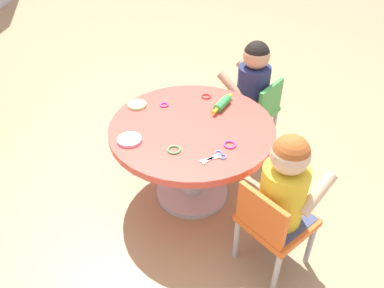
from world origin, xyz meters
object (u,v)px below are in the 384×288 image
(child_chair_left, at_px, (273,223))
(seated_child_left, at_px, (285,184))
(craft_table, at_px, (192,143))
(rolling_pin, at_px, (222,104))
(craft_scissors, at_px, (216,157))
(seated_child_right, at_px, (253,79))
(child_chair_right, at_px, (255,111))

(child_chair_left, relative_size, seated_child_left, 1.05)
(craft_table, relative_size, rolling_pin, 4.19)
(seated_child_left, relative_size, rolling_pin, 2.35)
(seated_child_left, bearing_deg, child_chair_left, 134.70)
(craft_scissors, bearing_deg, seated_child_right, -14.96)
(child_chair_left, bearing_deg, craft_scissors, 52.93)
(seated_child_left, xyz_separation_m, seated_child_right, (0.98, 0.10, 0.00))
(seated_child_left, height_order, seated_child_right, same)
(child_chair_right, xyz_separation_m, seated_child_right, (0.02, 0.03, 0.23))
(rolling_pin, bearing_deg, child_chair_left, -158.88)
(child_chair_left, height_order, craft_scissors, child_chair_left)
(child_chair_left, relative_size, craft_scissors, 3.87)
(craft_table, relative_size, child_chair_right, 1.70)
(child_chair_right, bearing_deg, child_chair_left, -177.86)
(seated_child_right, bearing_deg, child_chair_left, -176.03)
(child_chair_right, height_order, seated_child_right, seated_child_right)
(child_chair_right, bearing_deg, craft_table, 142.70)
(child_chair_right, xyz_separation_m, craft_scissors, (-0.77, 0.24, 0.21))
(rolling_pin, bearing_deg, seated_child_right, -30.48)
(child_chair_left, relative_size, rolling_pin, 2.47)
(child_chair_right, bearing_deg, seated_child_left, -176.10)
(seated_child_right, xyz_separation_m, rolling_pin, (-0.33, 0.19, 0.01))
(child_chair_left, distance_m, seated_child_right, 1.03)
(seated_child_left, height_order, child_chair_right, seated_child_left)
(seated_child_left, bearing_deg, child_chair_right, 3.90)
(craft_scissors, bearing_deg, seated_child_left, -120.78)
(child_chair_left, xyz_separation_m, seated_child_left, (0.03, -0.03, 0.23))
(seated_child_left, distance_m, craft_scissors, 0.36)
(craft_table, relative_size, seated_child_right, 1.79)
(rolling_pin, distance_m, craft_scissors, 0.47)
(seated_child_left, xyz_separation_m, rolling_pin, (0.65, 0.29, 0.01))
(rolling_pin, bearing_deg, craft_scissors, 177.61)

